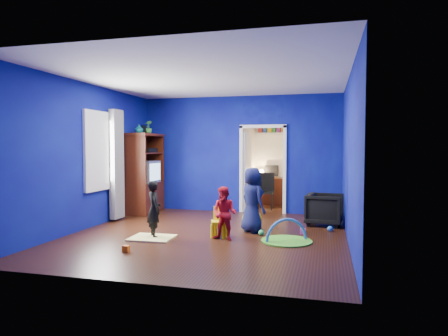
% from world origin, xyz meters
% --- Properties ---
extents(floor, '(5.00, 5.50, 0.01)m').
position_xyz_m(floor, '(0.00, 0.00, 0.00)').
color(floor, black).
rests_on(floor, ground).
extents(ceiling, '(5.00, 5.50, 0.01)m').
position_xyz_m(ceiling, '(0.00, 0.00, 2.90)').
color(ceiling, white).
rests_on(ceiling, wall_back).
extents(wall_back, '(5.00, 0.02, 2.90)m').
position_xyz_m(wall_back, '(0.00, 2.75, 1.45)').
color(wall_back, '#0A096A').
rests_on(wall_back, floor).
extents(wall_front, '(5.00, 0.02, 2.90)m').
position_xyz_m(wall_front, '(0.00, -2.75, 1.45)').
color(wall_front, '#0A096A').
rests_on(wall_front, floor).
extents(wall_left, '(0.02, 5.50, 2.90)m').
position_xyz_m(wall_left, '(-2.50, 0.00, 1.45)').
color(wall_left, '#0A096A').
rests_on(wall_left, floor).
extents(wall_right, '(0.02, 5.50, 2.90)m').
position_xyz_m(wall_right, '(2.50, 0.00, 1.45)').
color(wall_right, '#0A096A').
rests_on(wall_right, floor).
extents(alcove, '(1.00, 1.75, 2.50)m').
position_xyz_m(alcove, '(0.60, 3.62, 1.25)').
color(alcove, silver).
rests_on(alcove, floor).
extents(armchair, '(0.81, 0.79, 0.67)m').
position_xyz_m(armchair, '(2.10, 1.47, 0.33)').
color(armchair, black).
rests_on(armchair, floor).
extents(child_black, '(0.43, 0.44, 1.03)m').
position_xyz_m(child_black, '(-0.87, -0.46, 0.51)').
color(child_black, black).
rests_on(child_black, floor).
extents(child_navy, '(0.71, 0.71, 1.24)m').
position_xyz_m(child_navy, '(0.76, 0.43, 0.62)').
color(child_navy, '#10183C').
rests_on(child_navy, floor).
extents(toddler_red, '(0.52, 0.44, 0.94)m').
position_xyz_m(toddler_red, '(0.41, -0.34, 0.47)').
color(toddler_red, red).
rests_on(toddler_red, floor).
extents(vase, '(0.25, 0.25, 0.21)m').
position_xyz_m(vase, '(-2.22, 1.71, 2.06)').
color(vase, '#0B525E').
rests_on(vase, tv_armoire).
extents(potted_plant, '(0.19, 0.19, 0.34)m').
position_xyz_m(potted_plant, '(-2.22, 2.23, 2.13)').
color(potted_plant, '#389034').
rests_on(potted_plant, tv_armoire).
extents(tv_armoire, '(0.58, 1.14, 1.96)m').
position_xyz_m(tv_armoire, '(-2.22, 2.01, 0.98)').
color(tv_armoire, '#370E09').
rests_on(tv_armoire, floor).
extents(crt_tv, '(0.46, 0.70, 0.54)m').
position_xyz_m(crt_tv, '(-2.18, 2.01, 1.02)').
color(crt_tv, silver).
rests_on(crt_tv, tv_armoire).
extents(yellow_blanket, '(0.77, 0.62, 0.03)m').
position_xyz_m(yellow_blanket, '(-0.87, -0.56, 0.01)').
color(yellow_blanket, '#F2E07A').
rests_on(yellow_blanket, floor).
extents(hopper_ball, '(0.40, 0.40, 0.40)m').
position_xyz_m(hopper_ball, '(0.71, 0.68, 0.20)').
color(hopper_ball, yellow).
rests_on(hopper_ball, floor).
extents(kid_chair, '(0.35, 0.35, 0.50)m').
position_xyz_m(kid_chair, '(0.26, -0.14, 0.25)').
color(kid_chair, yellow).
rests_on(kid_chair, floor).
extents(play_mat, '(0.88, 0.88, 0.02)m').
position_xyz_m(play_mat, '(1.48, -0.18, 0.01)').
color(play_mat, green).
rests_on(play_mat, floor).
extents(toy_arch, '(0.70, 0.45, 0.79)m').
position_xyz_m(toy_arch, '(1.48, -0.18, 0.02)').
color(toy_arch, '#3F8CD8').
rests_on(toy_arch, floor).
extents(window_left, '(0.03, 0.95, 1.55)m').
position_xyz_m(window_left, '(-2.48, 0.35, 1.55)').
color(window_left, white).
rests_on(window_left, wall_left).
extents(curtain, '(0.14, 0.42, 2.40)m').
position_xyz_m(curtain, '(-2.37, 0.90, 1.25)').
color(curtain, slate).
rests_on(curtain, floor).
extents(doorway, '(1.16, 0.10, 2.10)m').
position_xyz_m(doorway, '(0.60, 2.75, 1.05)').
color(doorway, white).
rests_on(doorway, floor).
extents(study_desk, '(0.88, 0.44, 0.75)m').
position_xyz_m(study_desk, '(0.60, 4.26, 0.38)').
color(study_desk, '#3D140A').
rests_on(study_desk, floor).
extents(desk_monitor, '(0.40, 0.05, 0.32)m').
position_xyz_m(desk_monitor, '(0.60, 4.38, 0.95)').
color(desk_monitor, black).
rests_on(desk_monitor, study_desk).
extents(desk_lamp, '(0.14, 0.14, 0.14)m').
position_xyz_m(desk_lamp, '(0.32, 4.32, 0.93)').
color(desk_lamp, '#FFD88C').
rests_on(desk_lamp, study_desk).
extents(folding_chair, '(0.40, 0.40, 0.92)m').
position_xyz_m(folding_chair, '(0.60, 3.30, 0.46)').
color(folding_chair, black).
rests_on(folding_chair, floor).
extents(book_shelf, '(0.88, 0.24, 0.04)m').
position_xyz_m(book_shelf, '(0.60, 4.37, 2.02)').
color(book_shelf, white).
rests_on(book_shelf, study_desk).
extents(toy_0, '(0.11, 0.11, 0.11)m').
position_xyz_m(toy_0, '(2.21, 0.87, 0.06)').
color(toy_0, blue).
rests_on(toy_0, floor).
extents(toy_1, '(0.10, 0.08, 0.10)m').
position_xyz_m(toy_1, '(-0.88, -1.49, 0.05)').
color(toy_1, orange).
rests_on(toy_1, floor).
extents(toy_2, '(0.11, 0.11, 0.11)m').
position_xyz_m(toy_2, '(0.98, 0.19, 0.06)').
color(toy_2, green).
rests_on(toy_2, floor).
extents(toy_3, '(0.10, 0.08, 0.10)m').
position_xyz_m(toy_3, '(1.71, 0.50, 0.05)').
color(toy_3, '#DF53C4').
rests_on(toy_3, floor).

